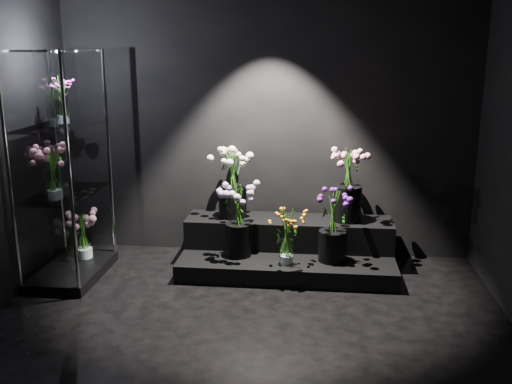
# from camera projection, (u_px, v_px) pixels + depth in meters

# --- Properties ---
(floor) EXTENTS (4.00, 4.00, 0.00)m
(floor) POSITION_uv_depth(u_px,v_px,m) (240.00, 351.00, 3.93)
(floor) COLOR black
(floor) RESTS_ON ground
(wall_back) EXTENTS (4.00, 0.00, 4.00)m
(wall_back) POSITION_uv_depth(u_px,v_px,m) (267.00, 114.00, 5.50)
(wall_back) COLOR black
(wall_back) RESTS_ON floor
(wall_front) EXTENTS (4.00, 0.00, 4.00)m
(wall_front) POSITION_uv_depth(u_px,v_px,m) (146.00, 275.00, 1.65)
(wall_front) COLOR black
(wall_front) RESTS_ON floor
(display_riser) EXTENTS (1.97, 0.87, 0.44)m
(display_riser) POSITION_uv_depth(u_px,v_px,m) (288.00, 248.00, 5.41)
(display_riser) COLOR black
(display_riser) RESTS_ON floor
(display_case) EXTENTS (0.55, 0.92, 2.01)m
(display_case) POSITION_uv_depth(u_px,v_px,m) (63.00, 168.00, 4.96)
(display_case) COLOR black
(display_case) RESTS_ON floor
(bouquet_orange_bells) EXTENTS (0.26, 0.26, 0.51)m
(bouquet_orange_bells) POSITION_uv_depth(u_px,v_px,m) (287.00, 235.00, 5.00)
(bouquet_orange_bells) COLOR white
(bouquet_orange_bells) RESTS_ON display_riser
(bouquet_lilac) EXTENTS (0.41, 0.41, 0.68)m
(bouquet_lilac) POSITION_uv_depth(u_px,v_px,m) (238.00, 213.00, 5.17)
(bouquet_lilac) COLOR black
(bouquet_lilac) RESTS_ON display_riser
(bouquet_purple) EXTENTS (0.39, 0.39, 0.65)m
(bouquet_purple) POSITION_uv_depth(u_px,v_px,m) (333.00, 223.00, 5.05)
(bouquet_purple) COLOR black
(bouquet_purple) RESTS_ON display_riser
(bouquet_cream_roses) EXTENTS (0.49, 0.49, 0.66)m
(bouquet_cream_roses) POSITION_uv_depth(u_px,v_px,m) (232.00, 179.00, 5.43)
(bouquet_cream_roses) COLOR black
(bouquet_cream_roses) RESTS_ON display_riser
(bouquet_pink_roses) EXTENTS (0.40, 0.40, 0.71)m
(bouquet_pink_roses) POSITION_uv_depth(u_px,v_px,m) (348.00, 180.00, 5.30)
(bouquet_pink_roses) COLOR black
(bouquet_pink_roses) RESTS_ON display_riser
(bouquet_case_pink) EXTENTS (0.38, 0.38, 0.46)m
(bouquet_case_pink) POSITION_uv_depth(u_px,v_px,m) (53.00, 171.00, 4.76)
(bouquet_case_pink) COLOR white
(bouquet_case_pink) RESTS_ON display_case
(bouquet_case_magenta) EXTENTS (0.26, 0.26, 0.41)m
(bouquet_case_magenta) POSITION_uv_depth(u_px,v_px,m) (62.00, 99.00, 4.96)
(bouquet_case_magenta) COLOR white
(bouquet_case_magenta) RESTS_ON display_case
(bouquet_case_base_pink) EXTENTS (0.39, 0.39, 0.44)m
(bouquet_case_base_pink) POSITION_uv_depth(u_px,v_px,m) (83.00, 234.00, 5.35)
(bouquet_case_base_pink) COLOR white
(bouquet_case_base_pink) RESTS_ON display_case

